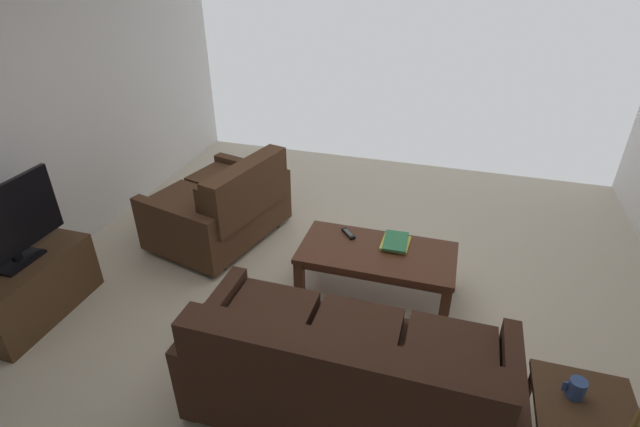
% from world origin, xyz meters
% --- Properties ---
extents(ground_plane, '(5.11, 5.84, 0.01)m').
position_xyz_m(ground_plane, '(0.00, 0.00, -0.00)').
color(ground_plane, beige).
extents(wall_right, '(0.12, 5.84, 2.74)m').
position_xyz_m(wall_right, '(2.56, 0.00, 1.37)').
color(wall_right, silver).
rests_on(wall_right, ground).
extents(sofa_main, '(1.81, 0.84, 0.83)m').
position_xyz_m(sofa_main, '(-0.29, 0.87, 0.36)').
color(sofa_main, black).
rests_on(sofa_main, ground).
extents(loveseat_near, '(1.12, 1.33, 0.83)m').
position_xyz_m(loveseat_near, '(1.26, -0.69, 0.35)').
color(loveseat_near, black).
rests_on(loveseat_near, ground).
extents(coffee_table, '(1.18, 0.59, 0.41)m').
position_xyz_m(coffee_table, '(-0.24, -0.29, 0.35)').
color(coffee_table, '#4C2819').
rests_on(coffee_table, ground).
extents(end_table, '(0.46, 0.46, 0.57)m').
position_xyz_m(end_table, '(-1.45, 0.91, 0.47)').
color(end_table, '#472D1C').
rests_on(end_table, ground).
extents(tv_stand, '(0.47, 0.91, 0.47)m').
position_xyz_m(tv_stand, '(2.16, 0.67, 0.24)').
color(tv_stand, '#4C331E').
rests_on(tv_stand, ground).
extents(flat_tv, '(0.20, 0.88, 0.57)m').
position_xyz_m(flat_tv, '(2.16, 0.67, 0.77)').
color(flat_tv, black).
rests_on(flat_tv, tv_stand).
extents(coffee_mug, '(0.10, 0.08, 0.10)m').
position_xyz_m(coffee_mug, '(-1.40, 0.87, 0.62)').
color(coffee_mug, '#334C8C').
rests_on(coffee_mug, end_table).
extents(book_stack, '(0.21, 0.29, 0.04)m').
position_xyz_m(book_stack, '(-0.36, -0.41, 0.43)').
color(book_stack, '#E0CC4C').
rests_on(book_stack, coffee_table).
extents(tv_remote, '(0.14, 0.15, 0.02)m').
position_xyz_m(tv_remote, '(0.02, -0.45, 0.42)').
color(tv_remote, black).
rests_on(tv_remote, coffee_table).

